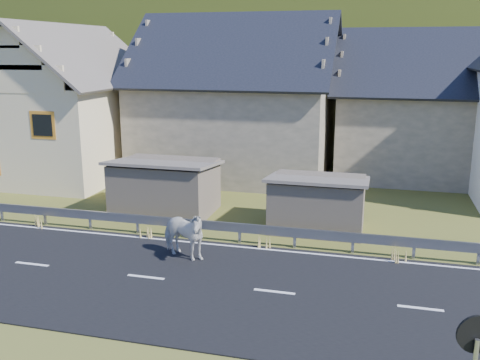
# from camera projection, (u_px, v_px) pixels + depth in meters

# --- Properties ---
(ground) EXTENTS (160.00, 160.00, 0.00)m
(ground) POSITION_uv_depth(u_px,v_px,m) (146.00, 278.00, 16.34)
(ground) COLOR #4B4F1A
(ground) RESTS_ON ground
(road) EXTENTS (60.00, 7.00, 0.04)m
(road) POSITION_uv_depth(u_px,v_px,m) (146.00, 278.00, 16.33)
(road) COLOR black
(road) RESTS_ON ground
(lane_markings) EXTENTS (60.00, 6.60, 0.01)m
(lane_markings) POSITION_uv_depth(u_px,v_px,m) (146.00, 277.00, 16.33)
(lane_markings) COLOR silver
(lane_markings) RESTS_ON road
(guardrail) EXTENTS (28.10, 0.09, 0.75)m
(guardrail) POSITION_uv_depth(u_px,v_px,m) (187.00, 224.00, 19.66)
(guardrail) COLOR #93969B
(guardrail) RESTS_ON ground
(shed_left) EXTENTS (4.30, 3.30, 2.40)m
(shed_left) POSITION_uv_depth(u_px,v_px,m) (165.00, 187.00, 22.67)
(shed_left) COLOR #6B5E50
(shed_left) RESTS_ON ground
(shed_right) EXTENTS (3.80, 2.90, 2.20)m
(shed_right) POSITION_uv_depth(u_px,v_px,m) (317.00, 204.00, 20.63)
(shed_right) COLOR #6B5E50
(shed_right) RESTS_ON ground
(house_cream) EXTENTS (7.80, 9.80, 8.30)m
(house_cream) POSITION_uv_depth(u_px,v_px,m) (65.00, 95.00, 29.02)
(house_cream) COLOR beige
(house_cream) RESTS_ON ground
(house_stone_a) EXTENTS (10.80, 9.80, 8.90)m
(house_stone_a) POSITION_uv_depth(u_px,v_px,m) (239.00, 89.00, 29.56)
(house_stone_a) COLOR tan
(house_stone_a) RESTS_ON ground
(house_stone_b) EXTENTS (9.80, 8.80, 8.10)m
(house_stone_b) POSITION_uv_depth(u_px,v_px,m) (426.00, 98.00, 29.08)
(house_stone_b) COLOR tan
(house_stone_b) RESTS_ON ground
(mountain) EXTENTS (440.00, 280.00, 260.00)m
(mountain) POSITION_uv_depth(u_px,v_px,m) (374.00, 127.00, 188.98)
(mountain) COLOR #24320C
(mountain) RESTS_ON ground
(conifer_patch) EXTENTS (76.00, 50.00, 28.00)m
(conifer_patch) POSITION_uv_depth(u_px,v_px,m) (126.00, 52.00, 131.75)
(conifer_patch) COLOR black
(conifer_patch) RESTS_ON ground
(horse) EXTENTS (1.59, 2.19, 1.68)m
(horse) POSITION_uv_depth(u_px,v_px,m) (182.00, 234.00, 17.65)
(horse) COLOR silver
(horse) RESTS_ON road
(traffic_mirror) EXTENTS (0.69, 0.25, 2.51)m
(traffic_mirror) POSITION_uv_depth(u_px,v_px,m) (475.00, 352.00, 9.03)
(traffic_mirror) COLOR #93969B
(traffic_mirror) RESTS_ON ground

